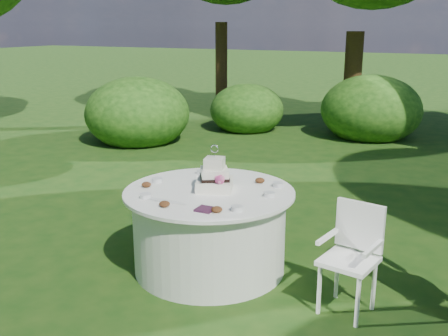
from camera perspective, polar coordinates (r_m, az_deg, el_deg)
The scene contains 8 objects.
ground at distance 5.05m, azimuth -1.56°, elevation -10.80°, with size 80.00×80.00×0.00m, color #173E10.
napkins at distance 4.26m, azimuth -2.07°, elevation -4.51°, with size 0.14×0.14×0.02m, color #421C37.
feather_plume at distance 4.51m, azimuth -6.70°, elevation -3.52°, with size 0.48×0.07×0.01m, color silver.
table at distance 4.90m, azimuth -1.59°, elevation -6.71°, with size 1.56×1.56×0.77m.
cake at distance 4.75m, azimuth -1.03°, elevation -1.09°, with size 0.40×0.40×0.43m.
chair at distance 4.30m, azimuth 13.86°, elevation -8.56°, with size 0.47×0.46×0.88m.
votives at distance 4.76m, azimuth -1.10°, elevation -2.24°, with size 1.22×0.99×0.04m.
petal_cups at distance 4.60m, azimuth -2.90°, elevation -2.81°, with size 0.99×1.06×0.05m.
Camera 1 is at (2.10, -4.02, 2.23)m, focal length 42.00 mm.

